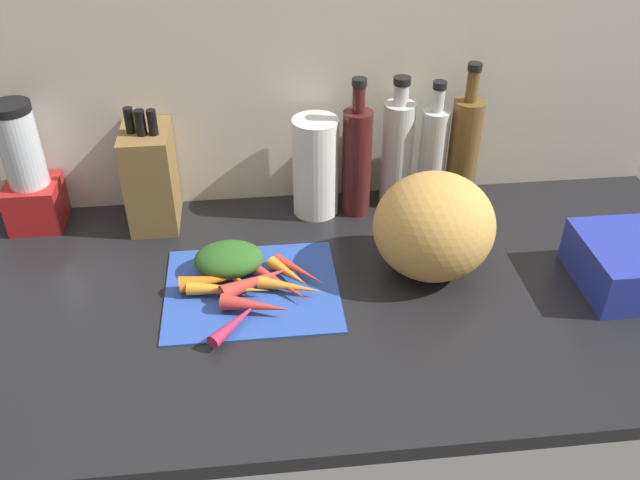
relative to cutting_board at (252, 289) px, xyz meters
The scene contains 22 objects.
ground_plane 14.01cm from the cutting_board, ahead, with size 170.00×80.00×3.00cm, color black.
wall_back 49.56cm from the cutting_board, 69.64° to the left, with size 170.00×3.00×60.00cm, color beige.
cutting_board is the anchor object (origin of this frame).
carrot_0 8.01cm from the cutting_board, 15.59° to the left, with size 2.59×2.59×10.57cm, color orange.
carrot_1 10.24cm from the cutting_board, 16.88° to the left, with size 2.29×2.29×12.83cm, color red.
carrot_2 8.33cm from the cutting_board, behind, with size 3.43×3.43×12.33cm, color orange.
carrot_3 5.25cm from the cutting_board, 157.50° to the right, with size 2.73×2.73×16.11cm, color orange.
carrot_4 2.40cm from the cutting_board, 15.54° to the right, with size 3.52×3.52×15.20cm, color red.
carrot_5 7.99cm from the cutting_board, 85.31° to the right, with size 3.27×3.27×13.50cm, color red.
carrot_6 4.72cm from the cutting_board, 147.77° to the left, with size 2.29×2.29×14.93cm, color orange.
carrot_7 11.93cm from the cutting_board, 104.92° to the right, with size 2.65×2.65×13.55cm, color #B2264C.
carrot_8 6.12cm from the cutting_board, ahead, with size 2.40×2.40×14.48cm, color red.
carrot_9 8.16cm from the cutting_board, 16.91° to the right, with size 2.59×2.59×13.07cm, color orange.
carrot_greens_pile 8.08cm from the cutting_board, 126.54° to the left, with size 14.05×10.81×5.95cm, color #2D6023.
winter_squash 38.24cm from the cutting_board, ahead, with size 24.28×23.07×21.89cm, color gold.
knife_block 36.70cm from the cutting_board, 126.70° to the left, with size 10.37×15.05×28.20cm.
blender_appliance 57.16cm from the cutting_board, 147.98° to the left, with size 11.37×11.37×29.35cm.
paper_towel_roll 34.23cm from the cutting_board, 60.89° to the left, with size 10.38×10.38×23.22cm, color white.
bottle_0 39.25cm from the cutting_board, 47.68° to the left, with size 6.62×6.62×32.48cm.
bottle_1 48.06cm from the cutting_board, 41.24° to the left, with size 7.17×7.17×31.11cm.
bottle_2 52.86cm from the cutting_board, 33.85° to the left, with size 6.25×6.25×30.54cm.
bottle_3 58.94cm from the cutting_board, 29.69° to the left, with size 7.12×7.12×34.39cm.
Camera 1 is at (-11.86, -105.37, 85.87)cm, focal length 38.24 mm.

